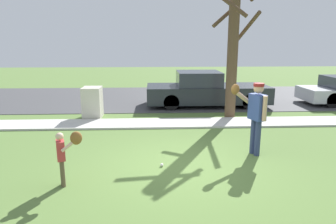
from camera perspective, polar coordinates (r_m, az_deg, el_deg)
ground_plane at (r=10.29m, az=0.68°, el=-2.39°), size 48.00×48.00×0.00m
sidewalk_strip at (r=10.38m, az=0.64°, el=-2.08°), size 36.00×1.20×0.06m
road_surface at (r=15.26m, az=-0.44°, el=2.75°), size 36.00×6.80×0.02m
person_adult at (r=7.64m, az=16.06°, el=0.21°), size 0.85×0.60×1.78m
person_child at (r=6.15m, az=-18.80°, el=-6.93°), size 0.56×0.36×1.11m
baseball at (r=6.94m, az=-1.18°, el=-9.91°), size 0.07×0.07×0.07m
utility_cabinet at (r=11.49m, az=-13.97°, el=1.74°), size 0.66×0.80×1.13m
street_tree_near at (r=11.18m, az=12.10°, el=12.35°), size 1.85×1.88×4.99m
parked_pickup_dark at (r=13.31m, az=7.03°, el=4.02°), size 5.20×1.95×1.48m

